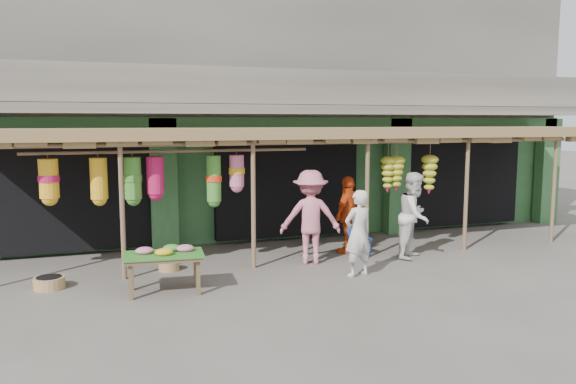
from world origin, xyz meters
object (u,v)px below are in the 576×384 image
object	(u,v)px
person_vendor	(349,215)
person_front	(358,233)
blue_chair	(358,235)
person_right	(415,215)
person_shopper	(310,217)
flower_table	(165,256)

from	to	relation	value
person_vendor	person_front	bearing A→B (deg)	34.32
blue_chair	person_right	bearing A→B (deg)	-46.65
blue_chair	person_shopper	distance (m)	1.41
person_right	person_shopper	distance (m)	2.30
person_front	person_vendor	xyz separation A→B (m)	(0.64, 1.81, 0.04)
person_right	person_vendor	world-z (taller)	person_right
person_front	person_right	size ratio (longest dim) A/B	0.89
person_front	person_right	bearing A→B (deg)	-165.40
person_right	blue_chair	bearing A→B (deg)	106.17
flower_table	person_shopper	world-z (taller)	person_shopper
blue_chair	person_right	size ratio (longest dim) A/B	0.43
person_front	flower_table	bearing A→B (deg)	-14.91
person_right	person_vendor	bearing A→B (deg)	101.31
person_front	person_vendor	bearing A→B (deg)	-122.32
person_vendor	person_shopper	bearing A→B (deg)	-8.71
person_front	person_right	xyz separation A→B (m)	(1.78, 0.92, 0.10)
person_vendor	person_right	bearing A→B (deg)	106.00
blue_chair	person_shopper	xyz separation A→B (m)	(-1.26, -0.37, 0.52)
blue_chair	person_shopper	size ratio (longest dim) A/B	0.41
blue_chair	person_right	xyz separation A→B (m)	(1.02, -0.66, 0.48)
person_vendor	flower_table	bearing A→B (deg)	-14.51
flower_table	person_vendor	bearing A→B (deg)	26.35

